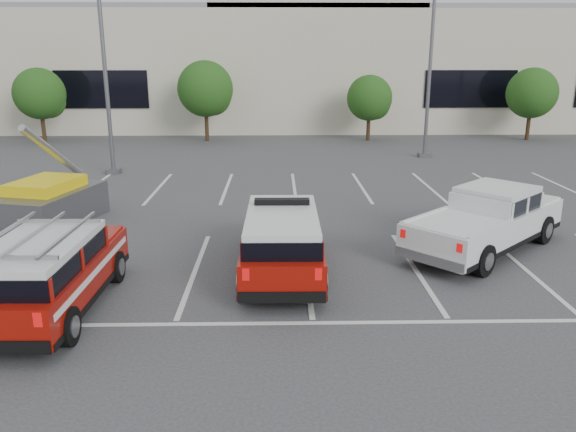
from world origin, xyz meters
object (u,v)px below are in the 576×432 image
convention_building (288,61)px  ladder_suv (50,278)px  light_pole_left (104,53)px  white_pickup (486,226)px  tree_left (41,96)px  utility_rig (43,204)px  tree_right (533,95)px  tree_mid_right (371,100)px  tree_mid_left (207,91)px  light_pole_mid (431,53)px  fire_chief_suv (282,245)px

convention_building → ladder_suv: bearing=-99.1°
light_pole_left → white_pickup: bearing=-39.3°
tree_left → white_pickup: 28.69m
utility_rig → tree_right: bearing=51.7°
tree_mid_right → tree_right: tree_right is taller
tree_mid_left → ladder_suv: (-0.38, -24.26, -2.31)m
tree_right → utility_rig: tree_right is taller
tree_mid_right → utility_rig: bearing=-126.0°
convention_building → utility_rig: size_ratio=15.29×
tree_mid_left → utility_rig: (-3.03, -17.95, -2.41)m
convention_building → ladder_suv: convention_building is taller
tree_mid_left → light_pole_left: (-3.09, -10.05, 2.14)m
tree_left → light_pole_left: bearing=-55.5°
light_pole_left → tree_mid_right: bearing=37.5°
convention_building → tree_right: size_ratio=13.58×
tree_left → light_pole_mid: size_ratio=0.43×
tree_mid_left → white_pickup: tree_mid_left is taller
light_pole_mid → utility_rig: (-14.94, -11.90, -4.55)m
fire_chief_suv → white_pickup: bearing=16.4°
fire_chief_suv → utility_rig: bearing=150.6°
tree_mid_right → white_pickup: bearing=-90.5°
fire_chief_suv → white_pickup: fire_chief_suv is taller
tree_right → ladder_suv: (-20.38, -24.26, -2.04)m
tree_right → utility_rig: 29.28m
light_pole_left → white_pickup: size_ratio=1.94×
light_pole_mid → ladder_suv: (-12.29, -18.21, -4.45)m
convention_building → light_pole_left: bearing=-112.4°
tree_mid_left → white_pickup: size_ratio=0.92×
tree_right → light_pole_mid: bearing=-143.2°
tree_mid_left → convention_building: bearing=62.6°
tree_right → light_pole_left: (-23.09, -10.05, 2.41)m
tree_left → fire_chief_suv: bearing=-57.1°
convention_building → tree_right: convention_building is taller
tree_left → tree_mid_left: bearing=0.0°
convention_building → tree_left: convention_building is taller
convention_building → tree_left: 18.11m
tree_mid_left → tree_right: size_ratio=1.10×
fire_chief_suv → ladder_suv: ladder_suv is taller
ladder_suv → tree_right: bearing=50.9°
tree_left → tree_right: bearing=0.0°
convention_building → tree_left: size_ratio=13.58×
white_pickup → ladder_suv: 10.83m
tree_left → utility_rig: bearing=-68.8°
tree_right → utility_rig: bearing=-142.1°
tree_left → fire_chief_suv: (14.33, -22.19, -2.06)m
ladder_suv → light_pole_left: bearing=101.8°
convention_building → light_pole_mid: (6.82, -15.86, 0.47)m
convention_building → utility_rig: bearing=-106.3°
light_pole_mid → ladder_suv: size_ratio=2.19×
tree_mid_right → light_pole_mid: light_pole_mid is taller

